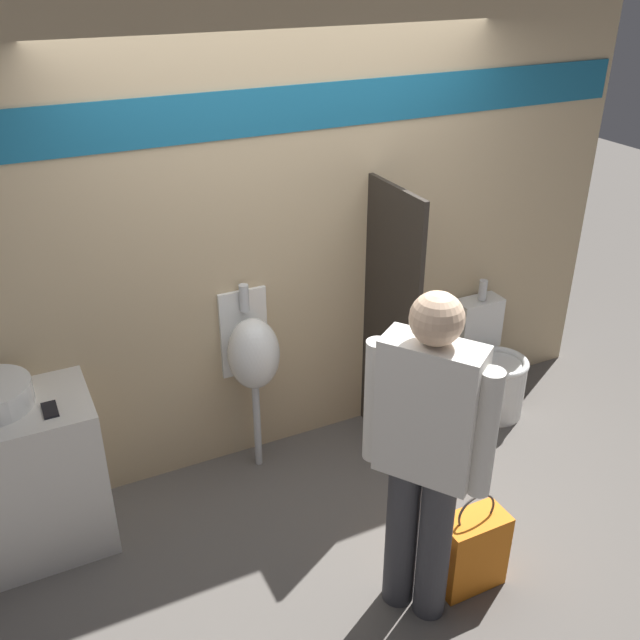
% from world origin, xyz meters
% --- Properties ---
extents(ground_plane, '(16.00, 16.00, 0.00)m').
position_xyz_m(ground_plane, '(0.00, 0.00, 0.00)').
color(ground_plane, '#5B5651').
extents(display_wall, '(4.57, 0.07, 2.70)m').
position_xyz_m(display_wall, '(0.00, 0.60, 1.36)').
color(display_wall, tan).
rests_on(display_wall, ground_plane).
extents(sink_counter, '(1.00, 0.53, 0.88)m').
position_xyz_m(sink_counter, '(-1.74, 0.30, 0.44)').
color(sink_counter, silver).
rests_on(sink_counter, ground_plane).
extents(cell_phone, '(0.07, 0.14, 0.01)m').
position_xyz_m(cell_phone, '(-1.44, 0.20, 0.88)').
color(cell_phone, black).
rests_on(cell_phone, sink_counter).
extents(divider_near_counter, '(0.03, 0.58, 1.70)m').
position_xyz_m(divider_near_counter, '(0.52, 0.28, 0.85)').
color(divider_near_counter, '#28231E').
rests_on(divider_near_counter, ground_plane).
extents(urinal_near_counter, '(0.30, 0.31, 1.18)m').
position_xyz_m(urinal_near_counter, '(-0.31, 0.42, 0.79)').
color(urinal_near_counter, silver).
rests_on(urinal_near_counter, ground_plane).
extents(toilet, '(0.39, 0.55, 0.90)m').
position_xyz_m(toilet, '(1.35, 0.27, 0.30)').
color(toilet, white).
rests_on(toilet, ground_plane).
extents(person_in_vest, '(0.40, 0.50, 1.69)m').
position_xyz_m(person_in_vest, '(-0.03, -0.92, 0.93)').
color(person_in_vest, '#3D3D42').
rests_on(person_in_vest, ground_plane).
extents(shopping_bag, '(0.34, 0.18, 0.57)m').
position_xyz_m(shopping_bag, '(0.29, -0.93, 0.22)').
color(shopping_bag, orange).
rests_on(shopping_bag, ground_plane).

